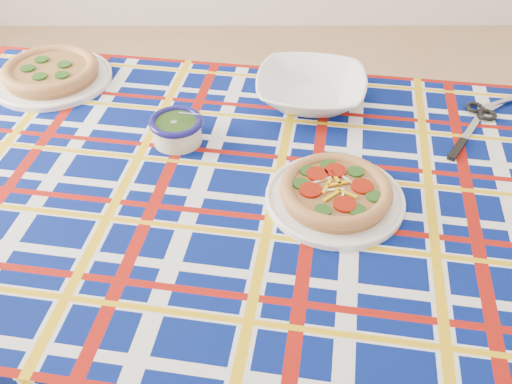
{
  "coord_description": "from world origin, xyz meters",
  "views": [
    {
      "loc": [
        0.12,
        -1.55,
        1.63
      ],
      "look_at": [
        0.12,
        -0.62,
        0.82
      ],
      "focal_mm": 40.0,
      "sensor_mm": 36.0,
      "label": 1
    }
  ],
  "objects_px": {
    "pesto_bowl": "(177,128)",
    "serving_bowl": "(311,89)",
    "main_focaccia_plate": "(336,191)",
    "dining_table": "(240,209)"
  },
  "relations": [
    {
      "from": "dining_table",
      "to": "pesto_bowl",
      "type": "height_order",
      "value": "pesto_bowl"
    },
    {
      "from": "serving_bowl",
      "to": "main_focaccia_plate",
      "type": "bearing_deg",
      "value": -86.81
    },
    {
      "from": "main_focaccia_plate",
      "to": "dining_table",
      "type": "bearing_deg",
      "value": 162.84
    },
    {
      "from": "dining_table",
      "to": "main_focaccia_plate",
      "type": "xyz_separation_m",
      "value": [
        0.21,
        -0.06,
        0.11
      ]
    },
    {
      "from": "dining_table",
      "to": "serving_bowl",
      "type": "height_order",
      "value": "serving_bowl"
    },
    {
      "from": "main_focaccia_plate",
      "to": "serving_bowl",
      "type": "height_order",
      "value": "serving_bowl"
    },
    {
      "from": "main_focaccia_plate",
      "to": "pesto_bowl",
      "type": "bearing_deg",
      "value": 148.28
    },
    {
      "from": "dining_table",
      "to": "serving_bowl",
      "type": "relative_size",
      "value": 6.29
    },
    {
      "from": "dining_table",
      "to": "pesto_bowl",
      "type": "distance_m",
      "value": 0.25
    },
    {
      "from": "pesto_bowl",
      "to": "serving_bowl",
      "type": "relative_size",
      "value": 0.45
    }
  ]
}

